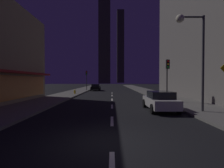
% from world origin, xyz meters
% --- Properties ---
extents(ground_plane, '(78.00, 136.00, 0.10)m').
position_xyz_m(ground_plane, '(0.00, 32.00, -0.05)').
color(ground_plane, black).
extents(sidewalk_right, '(4.00, 76.00, 0.15)m').
position_xyz_m(sidewalk_right, '(7.00, 32.00, 0.07)').
color(sidewalk_right, '#605E59').
rests_on(sidewalk_right, ground).
extents(sidewalk_left, '(4.00, 76.00, 0.15)m').
position_xyz_m(sidewalk_left, '(-7.00, 32.00, 0.07)').
color(sidewalk_left, '#605E59').
rests_on(sidewalk_left, ground).
extents(lane_marking_center, '(0.16, 28.20, 0.01)m').
position_xyz_m(lane_marking_center, '(0.00, 11.00, 0.01)').
color(lane_marking_center, silver).
rests_on(lane_marking_center, ground).
extents(building_apartment_right, '(11.00, 20.00, 19.54)m').
position_xyz_m(building_apartment_right, '(14.50, 16.00, 9.77)').
color(building_apartment_right, slate).
rests_on(building_apartment_right, ground).
extents(skyscraper_distant_tall, '(8.20, 5.28, 68.99)m').
position_xyz_m(skyscraper_distant_tall, '(-5.30, 113.13, 34.49)').
color(skyscraper_distant_tall, '#3E3B2F').
rests_on(skyscraper_distant_tall, ground).
extents(skyscraper_distant_mid, '(6.60, 7.97, 68.34)m').
position_xyz_m(skyscraper_distant_mid, '(8.10, 156.24, 34.17)').
color(skyscraper_distant_mid, '#3B382C').
rests_on(skyscraper_distant_mid, ground).
extents(car_parked_near, '(1.98, 4.24, 1.45)m').
position_xyz_m(car_parked_near, '(3.60, 6.49, 0.74)').
color(car_parked_near, silver).
rests_on(car_parked_near, ground).
extents(car_parked_far, '(1.98, 4.24, 1.45)m').
position_xyz_m(car_parked_far, '(-3.60, 30.98, 0.74)').
color(car_parked_far, black).
rests_on(car_parked_far, ground).
extents(fire_hydrant_far_left, '(0.42, 0.30, 0.65)m').
position_xyz_m(fire_hydrant_far_left, '(-5.90, 20.59, 0.45)').
color(fire_hydrant_far_left, gold).
rests_on(fire_hydrant_far_left, sidewalk_left).
extents(traffic_light_near_right, '(0.32, 0.48, 4.20)m').
position_xyz_m(traffic_light_near_right, '(5.50, 10.59, 3.19)').
color(traffic_light_near_right, '#2D2D2D').
rests_on(traffic_light_near_right, sidewalk_right).
extents(traffic_light_far_left, '(0.32, 0.48, 4.20)m').
position_xyz_m(traffic_light_far_left, '(-5.50, 30.35, 3.19)').
color(traffic_light_far_left, '#2D2D2D').
rests_on(traffic_light_far_left, sidewalk_left).
extents(street_lamp_right, '(1.96, 0.56, 6.58)m').
position_xyz_m(street_lamp_right, '(5.38, 5.35, 5.07)').
color(street_lamp_right, '#38383D').
rests_on(street_lamp_right, sidewalk_right).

